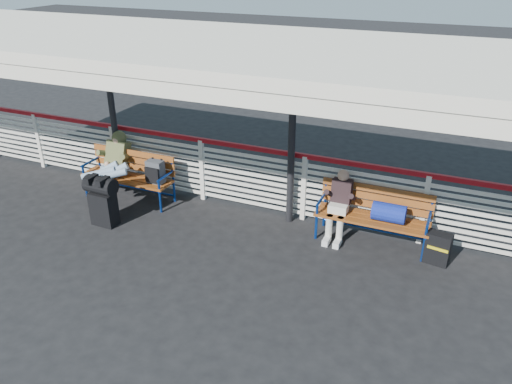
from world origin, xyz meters
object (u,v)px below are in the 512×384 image
at_px(companion_person, 339,204).
at_px(suitcase_side, 438,248).
at_px(luggage_stack, 102,199).
at_px(bench_right, 380,212).
at_px(bench_left, 137,171).
at_px(traveler_man, 110,168).

relative_size(companion_person, suitcase_side, 2.25).
xyz_separation_m(luggage_stack, bench_right, (4.46, 1.25, 0.09)).
relative_size(luggage_stack, suitcase_side, 1.77).
distance_m(bench_left, companion_person, 3.84).
xyz_separation_m(luggage_stack, bench_left, (-0.03, 1.04, 0.09)).
xyz_separation_m(bench_right, traveler_man, (-4.81, -0.56, 0.15)).
relative_size(traveler_man, companion_person, 1.43).
height_order(bench_left, traveler_man, traveler_man).
bearing_deg(bench_left, luggage_stack, -88.55).
bearing_deg(suitcase_side, traveler_man, -167.01).
bearing_deg(suitcase_side, luggage_stack, -159.65).
xyz_separation_m(bench_left, bench_right, (4.49, 0.21, -0.01)).
bearing_deg(luggage_stack, companion_person, 18.52).
relative_size(luggage_stack, bench_left, 0.50).
height_order(luggage_stack, bench_right, bench_right).
bearing_deg(bench_left, suitcase_side, -0.08).
height_order(luggage_stack, companion_person, companion_person).
bearing_deg(bench_left, companion_person, 2.46).
xyz_separation_m(luggage_stack, traveler_man, (-0.35, 0.69, 0.24)).
bearing_deg(companion_person, bench_right, 4.18).
bearing_deg(companion_person, traveler_man, -172.95).
xyz_separation_m(bench_left, traveler_man, (-0.32, -0.35, 0.15)).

